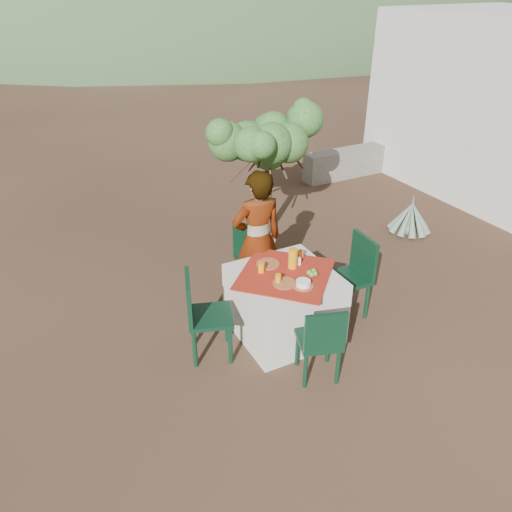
{
  "coord_description": "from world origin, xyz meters",
  "views": [
    {
      "loc": [
        -2.74,
        -4.16,
        3.54
      ],
      "look_at": [
        -0.53,
        0.09,
        0.81
      ],
      "focal_mm": 35.0,
      "sensor_mm": 36.0,
      "label": 1
    }
  ],
  "objects_px": {
    "table": "(284,303)",
    "juice_pitcher": "(293,258)",
    "chair_left": "(202,312)",
    "person": "(257,240)",
    "agave": "(410,218)",
    "chair_near": "(321,340)",
    "shrub_tree": "(270,146)",
    "chair_far": "(251,254)",
    "chair_right": "(353,273)"
  },
  "relations": [
    {
      "from": "chair_right",
      "to": "agave",
      "type": "relative_size",
      "value": 1.39
    },
    {
      "from": "table",
      "to": "chair_near",
      "type": "xyz_separation_m",
      "value": [
        -0.08,
        -0.82,
        0.1
      ]
    },
    {
      "from": "chair_near",
      "to": "person",
      "type": "bearing_deg",
      "value": -75.59
    },
    {
      "from": "agave",
      "to": "juice_pitcher",
      "type": "relative_size",
      "value": 3.14
    },
    {
      "from": "chair_far",
      "to": "person",
      "type": "relative_size",
      "value": 0.5
    },
    {
      "from": "chair_left",
      "to": "person",
      "type": "relative_size",
      "value": 0.57
    },
    {
      "from": "chair_right",
      "to": "chair_near",
      "type": "bearing_deg",
      "value": -47.84
    },
    {
      "from": "chair_near",
      "to": "juice_pitcher",
      "type": "distance_m",
      "value": 1.0
    },
    {
      "from": "chair_far",
      "to": "agave",
      "type": "xyz_separation_m",
      "value": [
        2.9,
        0.25,
        -0.23
      ]
    },
    {
      "from": "chair_right",
      "to": "shrub_tree",
      "type": "distance_m",
      "value": 2.48
    },
    {
      "from": "chair_far",
      "to": "chair_left",
      "type": "height_order",
      "value": "chair_left"
    },
    {
      "from": "chair_far",
      "to": "person",
      "type": "bearing_deg",
      "value": -94.02
    },
    {
      "from": "table",
      "to": "chair_far",
      "type": "height_order",
      "value": "chair_far"
    },
    {
      "from": "chair_near",
      "to": "chair_left",
      "type": "bearing_deg",
      "value": -27.36
    },
    {
      "from": "table",
      "to": "shrub_tree",
      "type": "xyz_separation_m",
      "value": [
        1.08,
        2.29,
        0.99
      ]
    },
    {
      "from": "chair_near",
      "to": "agave",
      "type": "height_order",
      "value": "chair_near"
    },
    {
      "from": "chair_far",
      "to": "person",
      "type": "xyz_separation_m",
      "value": [
        -0.08,
        -0.34,
        0.38
      ]
    },
    {
      "from": "chair_left",
      "to": "juice_pitcher",
      "type": "bearing_deg",
      "value": -69.81
    },
    {
      "from": "chair_far",
      "to": "chair_right",
      "type": "xyz_separation_m",
      "value": [
        0.79,
        -1.04,
        0.07
      ]
    },
    {
      "from": "chair_left",
      "to": "chair_right",
      "type": "height_order",
      "value": "chair_right"
    },
    {
      "from": "person",
      "to": "shrub_tree",
      "type": "distance_m",
      "value": 2.01
    },
    {
      "from": "chair_far",
      "to": "shrub_tree",
      "type": "height_order",
      "value": "shrub_tree"
    },
    {
      "from": "chair_left",
      "to": "chair_far",
      "type": "bearing_deg",
      "value": -28.63
    },
    {
      "from": "person",
      "to": "agave",
      "type": "height_order",
      "value": "person"
    },
    {
      "from": "chair_near",
      "to": "shrub_tree",
      "type": "relative_size",
      "value": 0.5
    },
    {
      "from": "chair_near",
      "to": "chair_right",
      "type": "distance_m",
      "value": 1.25
    },
    {
      "from": "chair_near",
      "to": "chair_left",
      "type": "height_order",
      "value": "chair_left"
    },
    {
      "from": "chair_near",
      "to": "juice_pitcher",
      "type": "bearing_deg",
      "value": -85.34
    },
    {
      "from": "table",
      "to": "chair_left",
      "type": "relative_size",
      "value": 1.34
    },
    {
      "from": "table",
      "to": "juice_pitcher",
      "type": "xyz_separation_m",
      "value": [
        0.14,
        0.08,
        0.49
      ]
    },
    {
      "from": "chair_left",
      "to": "chair_right",
      "type": "xyz_separation_m",
      "value": [
        1.83,
        -0.09,
        0.01
      ]
    },
    {
      "from": "agave",
      "to": "chair_near",
      "type": "bearing_deg",
      "value": -146.01
    },
    {
      "from": "person",
      "to": "agave",
      "type": "distance_m",
      "value": 3.1
    },
    {
      "from": "person",
      "to": "agave",
      "type": "xyz_separation_m",
      "value": [
        2.98,
        0.59,
        -0.61
      ]
    },
    {
      "from": "chair_near",
      "to": "shrub_tree",
      "type": "distance_m",
      "value": 3.44
    },
    {
      "from": "juice_pitcher",
      "to": "chair_far",
      "type": "bearing_deg",
      "value": 92.31
    },
    {
      "from": "chair_far",
      "to": "chair_right",
      "type": "bearing_deg",
      "value": -42.99
    },
    {
      "from": "chair_far",
      "to": "shrub_tree",
      "type": "xyz_separation_m",
      "value": [
        0.98,
        1.29,
        0.9
      ]
    },
    {
      "from": "chair_far",
      "to": "juice_pitcher",
      "type": "height_order",
      "value": "juice_pitcher"
    },
    {
      "from": "table",
      "to": "chair_near",
      "type": "relative_size",
      "value": 1.49
    },
    {
      "from": "shrub_tree",
      "to": "chair_left",
      "type": "bearing_deg",
      "value": -132.03
    },
    {
      "from": "chair_right",
      "to": "juice_pitcher",
      "type": "distance_m",
      "value": 0.83
    },
    {
      "from": "agave",
      "to": "shrub_tree",
      "type": "bearing_deg",
      "value": 151.55
    },
    {
      "from": "chair_left",
      "to": "shrub_tree",
      "type": "xyz_separation_m",
      "value": [
        2.02,
        2.24,
        0.83
      ]
    },
    {
      "from": "shrub_tree",
      "to": "juice_pitcher",
      "type": "height_order",
      "value": "shrub_tree"
    },
    {
      "from": "chair_left",
      "to": "shrub_tree",
      "type": "relative_size",
      "value": 0.56
    },
    {
      "from": "table",
      "to": "person",
      "type": "height_order",
      "value": "person"
    },
    {
      "from": "shrub_tree",
      "to": "agave",
      "type": "bearing_deg",
      "value": -28.45
    },
    {
      "from": "chair_left",
      "to": "agave",
      "type": "distance_m",
      "value": 4.13
    },
    {
      "from": "person",
      "to": "agave",
      "type": "bearing_deg",
      "value": -165.49
    }
  ]
}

